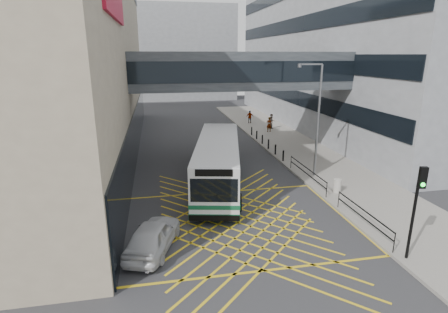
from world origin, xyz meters
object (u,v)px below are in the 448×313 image
car_dark (213,145)px  car_silver (212,127)px  traffic_light (417,200)px  bus (218,162)px  street_lamp (316,114)px  litter_bin (337,186)px  pedestrian_b (272,122)px  pedestrian_a (269,125)px  car_white (153,235)px  pedestrian_c (250,117)px

car_dark → car_silver: 8.78m
traffic_light → bus: bearing=134.8°
street_lamp → litter_bin: street_lamp is taller
traffic_light → car_dark: bearing=119.5°
litter_bin → pedestrian_b: size_ratio=0.49×
street_lamp → pedestrian_a: size_ratio=4.67×
pedestrian_b → car_dark: bearing=-139.6°
car_white → pedestrian_a: pedestrian_a is taller
bus → car_white: 8.76m
traffic_light → pedestrian_c: traffic_light is taller
bus → litter_bin: bus is taller
street_lamp → pedestrian_a: bearing=88.5°
street_lamp → litter_bin: 5.39m
street_lamp → pedestrian_c: 21.04m
pedestrian_b → pedestrian_c: size_ratio=1.10×
bus → car_white: size_ratio=2.62×
car_white → car_silver: (6.72, 24.58, -0.08)m
car_silver → pedestrian_c: pedestrian_c is taller
car_dark → car_white: bearing=76.8°
car_dark → street_lamp: 10.76m
car_dark → traffic_light: bearing=111.7°
street_lamp → bus: bearing=-171.4°
traffic_light → pedestrian_a: size_ratio=2.50×
bus → pedestrian_a: bus is taller
car_white → pedestrian_b: (13.96, 24.64, 0.32)m
bus → pedestrian_c: size_ratio=7.47×
pedestrian_c → car_white: bearing=84.4°
traffic_light → pedestrian_a: 26.49m
traffic_light → pedestrian_b: size_ratio=2.40×
traffic_light → street_lamp: street_lamp is taller
car_dark → bus: bearing=88.8°
car_white → car_silver: car_white is taller
litter_bin → pedestrian_a: size_ratio=0.51×
car_silver → pedestrian_c: size_ratio=2.59×
car_white → traffic_light: traffic_light is taller
car_dark → car_silver: (1.32, 8.68, -0.10)m
litter_bin → traffic_light: bearing=-95.9°
street_lamp → traffic_light: bearing=-88.8°
pedestrian_b → traffic_light: bearing=-101.3°
car_silver → pedestrian_a: bearing=170.1°
car_silver → car_white: bearing=77.5°
car_silver → pedestrian_a: pedestrian_a is taller
pedestrian_a → car_dark: bearing=39.3°
litter_bin → street_lamp: bearing=92.9°
pedestrian_b → car_silver: bearing=175.4°
bus → street_lamp: street_lamp is taller
pedestrian_a → pedestrian_b: size_ratio=0.96×
bus → pedestrian_b: size_ratio=6.78×
car_dark → street_lamp: size_ratio=0.60×
traffic_light → pedestrian_c: bearing=100.8°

